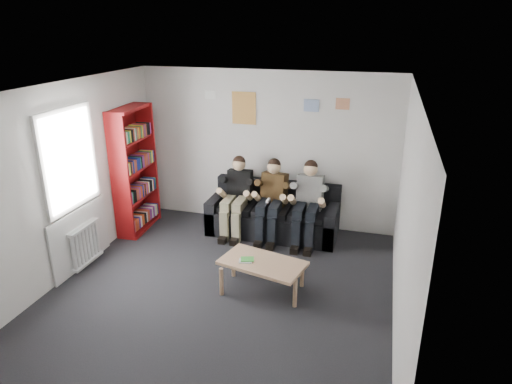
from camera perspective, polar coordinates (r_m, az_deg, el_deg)
room_shell at (r=5.66m, az=-5.09°, el=-1.15°), size 5.00×5.00×5.00m
sofa at (r=7.84m, az=2.23°, el=-2.99°), size 2.18×0.89×0.84m
bookshelf at (r=7.98m, az=-14.88°, el=2.64°), size 0.32×0.96×2.14m
coffee_table at (r=6.15m, az=0.82°, el=-9.12°), size 1.10×0.61×0.44m
game_cases at (r=6.14m, az=-1.21°, el=-8.49°), size 0.19×0.16×0.03m
person_left at (r=7.68m, az=-2.49°, el=-0.62°), size 0.41×0.87×1.33m
person_middle at (r=7.52m, az=1.90°, el=-1.08°), size 0.41×0.87×1.33m
person_right at (r=7.41m, az=6.46°, el=-1.49°), size 0.42×0.90×1.35m
radiator at (r=7.22m, az=-20.52°, el=-6.15°), size 0.10×0.64×0.60m
window at (r=7.00m, az=-21.69°, el=-1.07°), size 0.05×1.30×2.36m
poster_large at (r=7.86m, az=-1.52°, el=10.44°), size 0.42×0.01×0.55m
poster_blue at (r=7.59m, az=6.94°, el=10.68°), size 0.25×0.01×0.20m
poster_pink at (r=7.52m, az=10.78°, el=10.77°), size 0.22×0.01×0.18m
poster_sign at (r=8.03m, az=-5.71°, el=12.00°), size 0.20×0.01×0.14m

